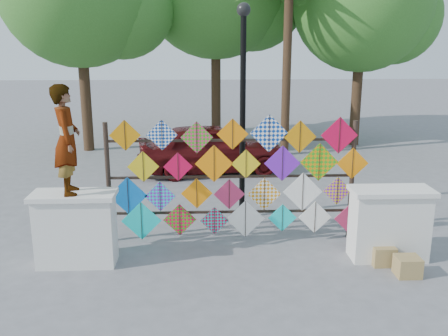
% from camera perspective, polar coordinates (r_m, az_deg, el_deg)
% --- Properties ---
extents(ground, '(80.00, 80.00, 0.00)m').
position_cam_1_polar(ground, '(9.06, 1.12, -10.00)').
color(ground, gray).
rests_on(ground, ground).
extents(parapet_left, '(1.40, 0.65, 1.28)m').
position_cam_1_polar(parapet_left, '(8.87, -16.57, -6.63)').
color(parapet_left, white).
rests_on(parapet_left, ground).
extents(parapet_right, '(1.40, 0.65, 1.28)m').
position_cam_1_polar(parapet_right, '(9.19, 18.36, -6.02)').
color(parapet_right, white).
rests_on(parapet_right, ground).
extents(kite_rack, '(4.95, 0.24, 2.44)m').
position_cam_1_polar(kite_rack, '(9.33, 1.54, -1.30)').
color(kite_rack, black).
rests_on(kite_rack, ground).
extents(tree_east, '(5.40, 4.80, 7.42)m').
position_cam_1_polar(tree_east, '(18.66, 15.81, 17.78)').
color(tree_east, '#402C1B').
rests_on(tree_east, ground).
extents(vendor_woman, '(0.55, 0.73, 1.80)m').
position_cam_1_polar(vendor_woman, '(8.47, -17.53, 3.09)').
color(vendor_woman, '#99999E').
rests_on(vendor_woman, parapet_left).
extents(sedan, '(4.44, 2.33, 1.44)m').
position_cam_1_polar(sedan, '(14.35, -1.44, 2.29)').
color(sedan, '#4F0D0E').
rests_on(sedan, ground).
extents(lamppost, '(0.28, 0.28, 4.46)m').
position_cam_1_polar(lamppost, '(10.31, 2.17, 8.57)').
color(lamppost, black).
rests_on(lamppost, ground).
extents(cardboard_box_near, '(0.38, 0.34, 0.34)m').
position_cam_1_polar(cardboard_box_near, '(9.10, 17.68, -9.46)').
color(cardboard_box_near, olive).
rests_on(cardboard_box_near, ground).
extents(cardboard_box_far, '(0.39, 0.36, 0.32)m').
position_cam_1_polar(cardboard_box_far, '(8.82, 20.24, -10.50)').
color(cardboard_box_far, olive).
rests_on(cardboard_box_far, ground).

